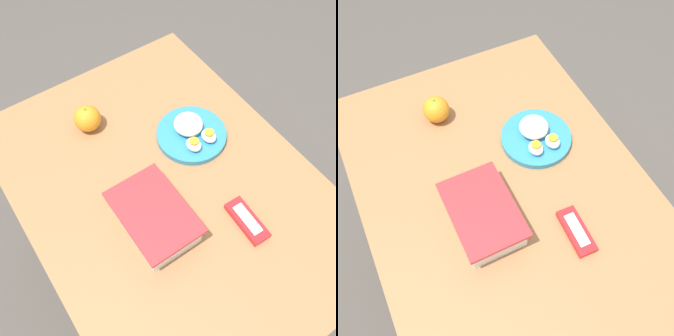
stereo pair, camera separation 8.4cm
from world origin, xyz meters
The scene contains 6 objects.
ground_plane centered at (0.00, 0.00, 0.00)m, with size 10.00×10.00×0.00m, color #4C4742.
table centered at (0.00, 0.00, 0.61)m, with size 0.98×0.72×0.71m.
food_container centered at (-0.07, 0.09, 0.74)m, with size 0.22×0.15×0.07m.
orange_fruit centered at (0.29, 0.07, 0.75)m, with size 0.08×0.08×0.08m.
rice_plate centered at (0.09, -0.15, 0.73)m, with size 0.20×0.20×0.06m.
candy_bar centered at (-0.20, -0.10, 0.72)m, with size 0.13×0.05×0.02m.
Camera 1 is at (-0.42, 0.29, 1.60)m, focal length 42.00 mm.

